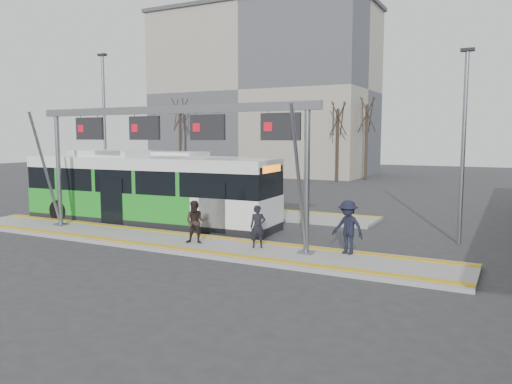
# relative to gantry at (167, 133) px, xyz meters

# --- Properties ---
(ground) EXTENTS (120.00, 120.00, 0.00)m
(ground) POSITION_rel_gantry_xyz_m (0.35, -0.25, -4.30)
(ground) COLOR #2D2D30
(ground) RESTS_ON ground
(platform_main) EXTENTS (22.00, 3.00, 0.15)m
(platform_main) POSITION_rel_gantry_xyz_m (0.35, -0.25, -4.22)
(platform_main) COLOR gray
(platform_main) RESTS_ON ground
(platform_second) EXTENTS (20.00, 3.00, 0.15)m
(platform_second) POSITION_rel_gantry_xyz_m (-3.65, 7.75, -4.22)
(platform_second) COLOR gray
(platform_second) RESTS_ON ground
(tactile_main) EXTENTS (22.00, 2.65, 0.02)m
(tactile_main) POSITION_rel_gantry_xyz_m (0.35, -0.25, -4.14)
(tactile_main) COLOR gold
(tactile_main) RESTS_ON platform_main
(tactile_second) EXTENTS (20.00, 0.35, 0.02)m
(tactile_second) POSITION_rel_gantry_xyz_m (-3.65, 8.90, -4.14)
(tactile_second) COLOR gold
(tactile_second) RESTS_ON platform_second
(gantry) EXTENTS (13.00, 1.68, 5.20)m
(gantry) POSITION_rel_gantry_xyz_m (0.00, 0.00, 0.00)
(gantry) COLOR slate
(gantry) RESTS_ON platform_main
(apartment_block) EXTENTS (24.50, 12.50, 18.40)m
(apartment_block) POSITION_rel_gantry_xyz_m (-13.65, 35.75, 4.91)
(apartment_block) COLOR gray
(apartment_block) RESTS_ON ground
(hero_bus) EXTENTS (12.86, 3.30, 3.51)m
(hero_bus) POSITION_rel_gantry_xyz_m (-3.34, 2.75, -2.69)
(hero_bus) COLOR black
(hero_bus) RESTS_ON ground
(bg_bus_green) EXTENTS (11.56, 2.78, 2.87)m
(bg_bus_green) POSITION_rel_gantry_xyz_m (-8.83, 11.23, -2.88)
(bg_bus_green) COLOR black
(bg_bus_green) RESTS_ON ground
(bg_bus_blue) EXTENTS (11.88, 2.83, 3.09)m
(bg_bus_blue) POSITION_rel_gantry_xyz_m (-13.41, 13.48, -2.78)
(bg_bus_blue) COLOR black
(bg_bus_blue) RESTS_ON ground
(passenger_a) EXTENTS (0.68, 0.60, 1.55)m
(passenger_a) POSITION_rel_gantry_xyz_m (3.98, 0.02, -3.37)
(passenger_a) COLOR black
(passenger_a) RESTS_ON platform_main
(passenger_b) EXTENTS (0.95, 0.84, 1.62)m
(passenger_b) POSITION_rel_gantry_xyz_m (1.55, -0.39, -3.34)
(passenger_b) COLOR black
(passenger_b) RESTS_ON platform_main
(passenger_c) EXTENTS (1.34, 0.99, 1.85)m
(passenger_c) POSITION_rel_gantry_xyz_m (7.15, 0.60, -3.23)
(passenger_c) COLOR black
(passenger_c) RESTS_ON platform_main
(tree_left) EXTENTS (1.40, 1.40, 7.62)m
(tree_left) POSITION_rel_gantry_xyz_m (-2.54, 28.70, 1.48)
(tree_left) COLOR #382B21
(tree_left) RESTS_ON ground
(tree_mid) EXTENTS (1.40, 1.40, 8.18)m
(tree_mid) POSITION_rel_gantry_xyz_m (-0.67, 31.73, 1.90)
(tree_mid) COLOR #382B21
(tree_mid) RESTS_ON ground
(tree_far) EXTENTS (1.40, 1.40, 8.44)m
(tree_far) POSITION_rel_gantry_xyz_m (-19.53, 27.64, 2.10)
(tree_far) COLOR #382B21
(tree_far) RESTS_ON ground
(lamp_west) EXTENTS (0.50, 0.25, 8.69)m
(lamp_west) POSITION_rel_gantry_xyz_m (-8.30, 5.19, 0.29)
(lamp_west) COLOR slate
(lamp_west) RESTS_ON ground
(lamp_east) EXTENTS (0.50, 0.25, 7.44)m
(lamp_east) POSITION_rel_gantry_xyz_m (10.33, 4.80, -0.34)
(lamp_east) COLOR slate
(lamp_east) RESTS_ON ground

